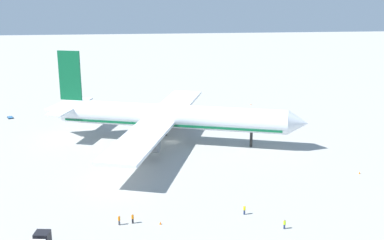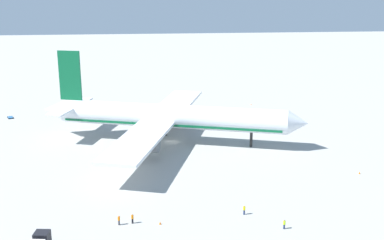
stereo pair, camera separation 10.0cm
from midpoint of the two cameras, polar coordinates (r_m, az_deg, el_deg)
name	(u,v)px [view 1 (the left image)]	position (r m, az deg, el deg)	size (l,w,h in m)	color
ground_plane	(172,142)	(123.73, -2.46, -2.61)	(600.00, 600.00, 0.00)	#9E9E99
airliner	(167,117)	(122.14, -3.09, 0.40)	(67.90, 67.12, 22.89)	silver
baggage_cart_1	(10,117)	(155.97, -20.97, 0.31)	(2.27, 3.05, 0.40)	#26598C
ground_worker_0	(284,224)	(81.99, 10.98, -12.17)	(0.57, 0.57, 1.62)	navy
ground_worker_2	(133,218)	(82.83, -7.16, -11.63)	(0.56, 0.56, 1.76)	black
ground_worker_3	(119,220)	(82.64, -8.76, -11.77)	(0.53, 0.53, 1.75)	#3F3F47
ground_worker_4	(244,210)	(85.62, 6.26, -10.64)	(0.44, 0.44, 1.77)	navy
traffic_cone_0	(160,223)	(82.34, -3.85, -12.20)	(0.36, 0.36, 0.55)	orange
traffic_cone_1	(251,104)	(163.33, 7.07, 1.90)	(0.36, 0.36, 0.55)	orange
traffic_cone_2	(360,173)	(108.83, 19.42, -5.97)	(0.36, 0.36, 0.55)	orange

